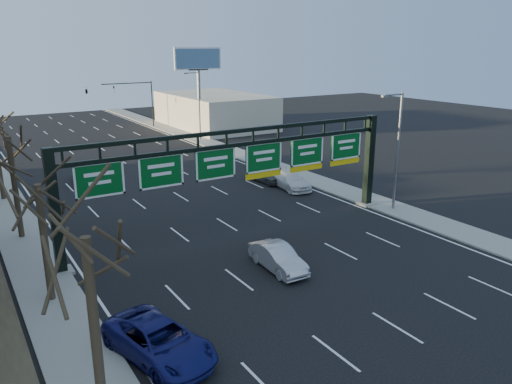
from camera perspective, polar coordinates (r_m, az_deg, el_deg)
ground at (r=28.17m, az=6.66°, el=-9.67°), size 160.00×160.00×0.00m
sidewalk_left at (r=41.54m, az=-26.11°, el=-2.48°), size 3.00×120.00×0.12m
sidewalk_right at (r=50.49m, az=3.87°, el=2.36°), size 3.00×120.00×0.12m
lane_markings at (r=44.44m, az=-9.63°, el=0.11°), size 21.60×120.00×0.01m
sign_gantry at (r=32.90m, az=-1.58°, el=2.88°), size 24.60×1.20×7.20m
building_right_distant at (r=78.96m, az=-4.77°, el=9.27°), size 12.00×20.00×5.00m
tree_near at (r=16.61m, az=-19.27°, el=-1.58°), size 3.60×3.60×8.86m
tree_gantry at (r=25.30m, az=-23.99°, el=3.06°), size 3.60×3.60×8.48m
tree_mid at (r=34.98m, az=-26.72°, el=7.34°), size 3.60×3.60×9.24m
streetlight_near at (r=39.00m, az=15.80°, el=5.11°), size 2.15×0.22×9.00m
streetlight_far at (r=66.43m, az=-6.61°, el=10.10°), size 2.15×0.22×9.00m
billboard_right at (r=71.69m, az=-6.63°, el=13.76°), size 7.00×0.50×12.00m
traffic_signal_mast at (r=77.95m, az=-16.12°, el=10.82°), size 10.16×0.54×7.00m
car_blue_suv at (r=21.60m, az=-11.03°, el=-16.35°), size 3.79×5.99×1.54m
car_silver_sedan at (r=28.65m, az=2.53°, el=-7.52°), size 1.69×4.40×1.43m
car_white_wagon at (r=44.63m, az=3.90°, el=1.37°), size 2.64×5.34×1.49m
car_grey_far at (r=46.61m, az=1.22°, el=2.08°), size 1.96×4.54×1.53m
car_silver_distant at (r=49.14m, az=-19.20°, el=1.90°), size 2.47×4.82×1.51m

